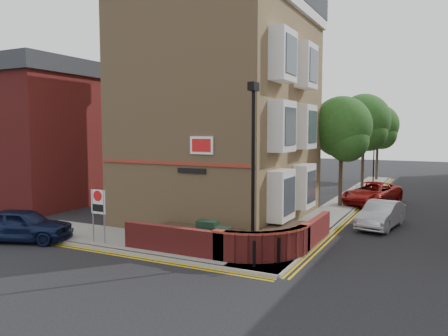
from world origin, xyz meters
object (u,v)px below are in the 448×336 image
(lamppost, at_px, (253,170))
(zone_sign, at_px, (98,206))
(silver_car_near, at_px, (381,215))
(utility_cabinet_large, at_px, (208,236))
(navy_hatchback, at_px, (22,225))

(lamppost, bearing_deg, zone_sign, -173.93)
(zone_sign, distance_m, silver_car_near, 13.29)
(utility_cabinet_large, distance_m, zone_sign, 4.86)
(navy_hatchback, xyz_separation_m, silver_car_near, (13.38, 9.69, -0.06))
(silver_car_near, bearing_deg, navy_hatchback, -134.87)
(zone_sign, distance_m, navy_hatchback, 3.65)
(lamppost, bearing_deg, utility_cabinet_large, 176.99)
(utility_cabinet_large, relative_size, zone_sign, 0.55)
(zone_sign, bearing_deg, utility_cabinet_large, 9.69)
(navy_hatchback, bearing_deg, zone_sign, -94.51)
(lamppost, relative_size, silver_car_near, 1.60)
(silver_car_near, bearing_deg, utility_cabinet_large, -114.67)
(lamppost, bearing_deg, silver_car_near, 66.95)
(lamppost, height_order, silver_car_near, lamppost)
(lamppost, height_order, zone_sign, lamppost)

